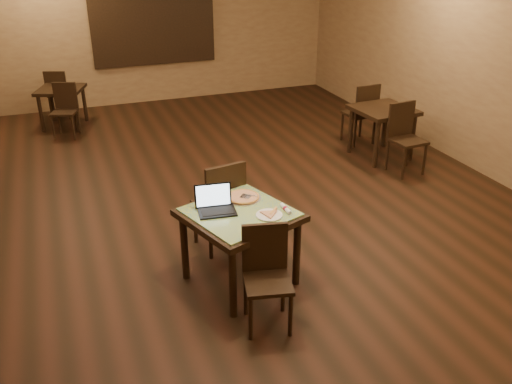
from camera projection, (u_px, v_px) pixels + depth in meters
name	position (u px, v px, depth m)	size (l,w,h in m)	color
ground	(203.00, 214.00, 6.52)	(10.00, 10.00, 0.00)	black
wall_back	(126.00, 24.00, 10.07)	(8.00, 0.02, 3.00)	#93774B
wall_right	(490.00, 63.00, 7.15)	(0.02, 10.00, 3.00)	#93774B
mural	(153.00, 21.00, 10.18)	(2.34, 0.05, 1.64)	#295E98
tiled_table	(240.00, 221.00, 5.00)	(1.17, 1.17, 0.76)	black
chair_main_near	(266.00, 270.00, 4.55)	(0.47, 0.47, 0.90)	black
chair_main_far	(222.00, 201.00, 5.56)	(0.51, 0.51, 1.01)	black
laptop	(215.00, 204.00, 4.96)	(0.37, 0.31, 0.23)	black
plate	(269.00, 215.00, 4.87)	(0.24, 0.24, 0.01)	white
pizza_slice	(269.00, 214.00, 4.87)	(0.19, 0.19, 0.02)	#F8EAA5
pizza_pan	(243.00, 198.00, 5.20)	(0.35, 0.35, 0.01)	silver
pizza_whole	(243.00, 197.00, 5.19)	(0.31, 0.31, 0.02)	#F8EAA5
spatula	(246.00, 196.00, 5.18)	(0.09, 0.22, 0.01)	silver
napkin_roll	(286.00, 209.00, 4.96)	(0.04, 0.18, 0.04)	white
other_table_a	(383.00, 116.00, 7.93)	(0.86, 0.86, 0.75)	black
other_table_a_chair_near	(404.00, 134.00, 7.48)	(0.45, 0.45, 0.97)	black
other_table_a_chair_far	(363.00, 111.00, 8.44)	(0.45, 0.45, 0.97)	black
other_table_b	(61.00, 95.00, 9.21)	(0.92, 0.92, 0.67)	black
other_table_b_chair_near	(65.00, 107.00, 8.82)	(0.48, 0.48, 0.87)	black
other_table_b_chair_far	(59.00, 91.00, 9.66)	(0.48, 0.48, 0.87)	black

